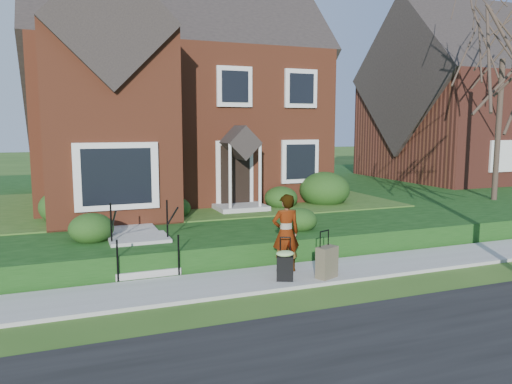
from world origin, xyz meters
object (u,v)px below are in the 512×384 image
front_steps (142,250)px  suitcase_olive (327,262)px  suitcase_black (285,264)px  woman (286,233)px

front_steps → suitcase_olive: bearing=-33.3°
suitcase_black → suitcase_olive: (0.93, -0.13, -0.02)m
front_steps → suitcase_black: (2.65, -2.22, -0.03)m
front_steps → woman: woman is taller
suitcase_black → woman: bearing=89.2°
woman → suitcase_black: (-0.31, -0.64, -0.52)m
woman → suitcase_black: bearing=69.0°
front_steps → woman: bearing=-28.0°
woman → suitcase_olive: size_ratio=1.71×
woman → suitcase_olive: 1.13m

